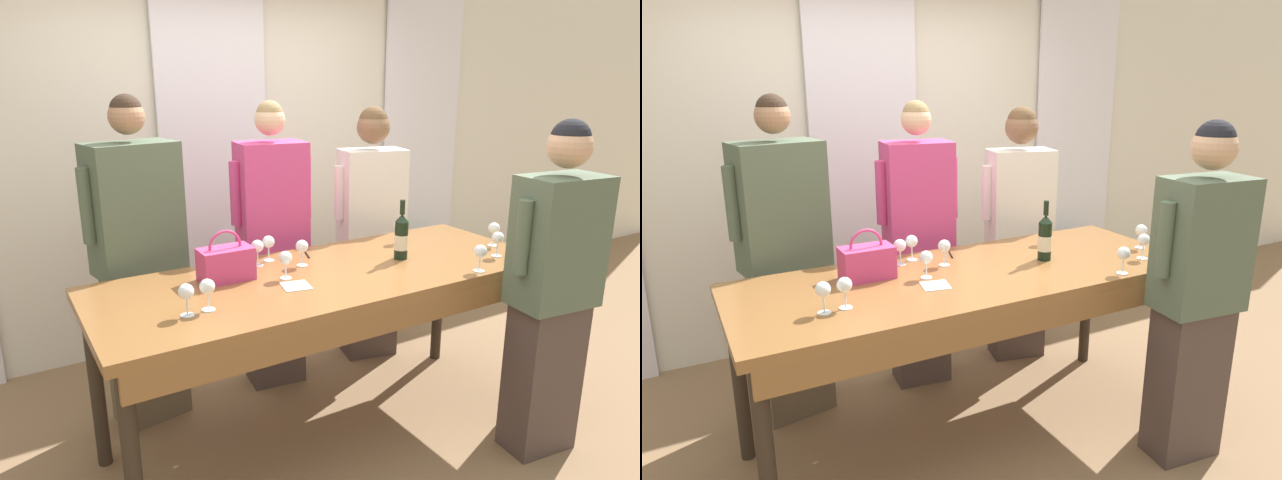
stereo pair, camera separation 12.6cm
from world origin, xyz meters
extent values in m
plane|color=#846647|center=(0.00, 0.00, 0.00)|extent=(18.00, 18.00, 0.00)
cube|color=silver|center=(0.00, 1.62, 1.40)|extent=(12.00, 0.06, 2.80)
cube|color=white|center=(0.00, 1.56, 1.34)|extent=(0.80, 0.03, 2.69)
cube|color=white|center=(1.92, 1.56, 1.34)|extent=(0.80, 0.03, 2.69)
cube|color=brown|center=(0.00, 0.00, 0.93)|extent=(2.40, 0.90, 0.05)
cube|color=brown|center=(0.00, -0.43, 0.84)|extent=(2.30, 0.03, 0.12)
cylinder|color=#2D2319|center=(-1.13, -0.37, 0.45)|extent=(0.07, 0.07, 0.90)
cylinder|color=#2D2319|center=(1.13, -0.37, 0.45)|extent=(0.07, 0.07, 0.90)
cylinder|color=#2D2319|center=(-1.13, 0.37, 0.45)|extent=(0.07, 0.07, 0.90)
cylinder|color=#2D2319|center=(1.13, 0.37, 0.45)|extent=(0.07, 0.07, 0.90)
cylinder|color=black|center=(0.46, -0.01, 1.06)|extent=(0.07, 0.07, 0.21)
cone|color=black|center=(0.46, -0.01, 1.19)|extent=(0.07, 0.07, 0.04)
cylinder|color=black|center=(0.46, -0.01, 1.25)|extent=(0.03, 0.03, 0.08)
cylinder|color=beige|center=(0.46, -0.01, 1.05)|extent=(0.08, 0.08, 0.08)
cube|color=#C63870|center=(-0.50, 0.17, 1.04)|extent=(0.26, 0.15, 0.16)
torus|color=#C63870|center=(-0.50, 0.17, 1.13)|extent=(0.17, 0.01, 0.17)
cylinder|color=white|center=(-0.24, 0.03, 0.96)|extent=(0.06, 0.06, 0.00)
cylinder|color=white|center=(-0.24, 0.03, 1.00)|extent=(0.01, 0.01, 0.08)
sphere|color=white|center=(-0.24, 0.03, 1.06)|extent=(0.07, 0.07, 0.07)
cylinder|color=white|center=(0.95, -0.25, 0.96)|extent=(0.06, 0.06, 0.00)
cylinder|color=white|center=(0.95, -0.25, 1.00)|extent=(0.01, 0.01, 0.08)
sphere|color=white|center=(0.95, -0.25, 1.06)|extent=(0.07, 0.07, 0.07)
cylinder|color=white|center=(-0.27, 0.28, 0.96)|extent=(0.06, 0.06, 0.00)
cylinder|color=white|center=(-0.27, 0.28, 1.00)|extent=(0.01, 0.01, 0.08)
sphere|color=white|center=(-0.27, 0.28, 1.06)|extent=(0.07, 0.07, 0.07)
sphere|color=maroon|center=(-0.27, 0.28, 1.06)|extent=(0.04, 0.04, 0.04)
cylinder|color=white|center=(1.06, -0.31, 0.96)|extent=(0.06, 0.06, 0.00)
cylinder|color=white|center=(1.06, -0.31, 1.00)|extent=(0.01, 0.01, 0.08)
sphere|color=white|center=(1.06, -0.31, 1.06)|extent=(0.07, 0.07, 0.07)
cylinder|color=white|center=(-0.07, 0.16, 0.96)|extent=(0.06, 0.06, 0.00)
cylinder|color=white|center=(-0.07, 0.16, 1.00)|extent=(0.01, 0.01, 0.08)
sphere|color=white|center=(-0.07, 0.16, 1.06)|extent=(0.07, 0.07, 0.07)
sphere|color=maroon|center=(-0.07, 0.16, 1.06)|extent=(0.04, 0.04, 0.04)
cylinder|color=white|center=(-0.71, -0.16, 0.96)|extent=(0.06, 0.06, 0.00)
cylinder|color=white|center=(-0.71, -0.16, 1.00)|extent=(0.01, 0.01, 0.08)
sphere|color=white|center=(-0.71, -0.16, 1.06)|extent=(0.07, 0.07, 0.07)
sphere|color=maroon|center=(-0.71, -0.16, 1.06)|extent=(0.04, 0.04, 0.04)
cylinder|color=white|center=(-0.18, 0.33, 0.96)|extent=(0.06, 0.06, 0.00)
cylinder|color=white|center=(-0.18, 0.33, 1.00)|extent=(0.01, 0.01, 0.08)
sphere|color=white|center=(-0.18, 0.33, 1.06)|extent=(0.07, 0.07, 0.07)
cylinder|color=white|center=(0.65, 0.25, 0.96)|extent=(0.06, 0.06, 0.00)
cylinder|color=white|center=(0.65, 0.25, 1.00)|extent=(0.01, 0.01, 0.08)
sphere|color=white|center=(0.65, 0.25, 1.06)|extent=(0.07, 0.07, 0.07)
cylinder|color=white|center=(1.09, -0.10, 0.96)|extent=(0.06, 0.06, 0.00)
cylinder|color=white|center=(1.09, -0.10, 1.00)|extent=(0.01, 0.01, 0.08)
sphere|color=white|center=(1.09, -0.10, 1.06)|extent=(0.07, 0.07, 0.07)
cylinder|color=white|center=(-0.80, -0.17, 0.96)|extent=(0.06, 0.06, 0.00)
cylinder|color=white|center=(-0.80, -0.17, 1.00)|extent=(0.01, 0.01, 0.08)
sphere|color=white|center=(-0.80, -0.17, 1.06)|extent=(0.07, 0.07, 0.07)
cylinder|color=white|center=(0.67, -0.39, 0.96)|extent=(0.06, 0.06, 0.00)
cylinder|color=white|center=(0.67, -0.39, 1.00)|extent=(0.01, 0.01, 0.08)
sphere|color=white|center=(0.67, -0.39, 1.06)|extent=(0.07, 0.07, 0.07)
cube|color=white|center=(-0.25, -0.10, 0.96)|extent=(0.15, 0.15, 0.00)
cylinder|color=black|center=(0.05, 0.31, 0.96)|extent=(0.05, 0.12, 0.01)
cube|color=brown|center=(-0.79, 0.70, 0.45)|extent=(0.42, 0.30, 0.89)
cube|color=#4C5B47|center=(-0.79, 0.70, 1.25)|extent=(0.50, 0.35, 0.71)
sphere|color=#9E7051|center=(-0.79, 0.70, 1.73)|extent=(0.19, 0.19, 0.19)
sphere|color=#332319|center=(-0.79, 0.70, 1.76)|extent=(0.16, 0.16, 0.16)
cylinder|color=#4C5B47|center=(-0.54, 0.74, 1.30)|extent=(0.08, 0.08, 0.39)
cylinder|color=#4C5B47|center=(-1.04, 0.65, 1.30)|extent=(0.08, 0.08, 0.39)
cube|color=#473833|center=(0.02, 0.70, 0.43)|extent=(0.37, 0.27, 0.87)
cube|color=#C63D7A|center=(0.02, 0.70, 1.21)|extent=(0.43, 0.32, 0.69)
sphere|color=#DBAD89|center=(0.02, 0.70, 1.68)|extent=(0.18, 0.18, 0.18)
sphere|color=#93754C|center=(0.02, 0.70, 1.72)|extent=(0.16, 0.16, 0.16)
cylinder|color=#C63D7A|center=(0.24, 0.67, 1.26)|extent=(0.08, 0.08, 0.38)
cylinder|color=#C63D7A|center=(-0.20, 0.73, 1.26)|extent=(0.08, 0.08, 0.38)
cube|color=#473833|center=(0.77, 0.70, 0.41)|extent=(0.40, 0.29, 0.82)
cube|color=silver|center=(0.77, 0.70, 1.14)|extent=(0.47, 0.34, 0.65)
sphere|color=brown|center=(0.77, 0.70, 1.61)|extent=(0.22, 0.22, 0.22)
sphere|color=brown|center=(0.77, 0.70, 1.65)|extent=(0.19, 0.19, 0.19)
cylinder|color=silver|center=(0.99, 0.65, 1.19)|extent=(0.08, 0.08, 0.36)
cylinder|color=silver|center=(0.54, 0.75, 1.19)|extent=(0.08, 0.08, 0.36)
cube|color=#473833|center=(0.91, -0.66, 0.41)|extent=(0.38, 0.26, 0.82)
cube|color=#4C5B47|center=(0.91, -0.66, 1.15)|extent=(0.45, 0.31, 0.65)
sphere|color=tan|center=(0.91, -0.66, 1.61)|extent=(0.21, 0.21, 0.21)
sphere|color=black|center=(0.91, -0.66, 1.65)|extent=(0.18, 0.18, 0.18)
cylinder|color=#4C5B47|center=(0.68, -0.64, 1.20)|extent=(0.08, 0.08, 0.36)
cylinder|color=#4C5B47|center=(1.14, -0.69, 1.20)|extent=(0.08, 0.08, 0.36)
cylinder|color=#935B3D|center=(1.87, 1.28, 0.10)|extent=(0.31, 0.31, 0.21)
ellipsoid|color=#47844C|center=(1.87, 1.28, 0.40)|extent=(0.30, 0.30, 0.42)
camera|label=1|loc=(-1.47, -2.36, 1.92)|focal=32.00mm
camera|label=2|loc=(-1.36, -2.42, 1.92)|focal=32.00mm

